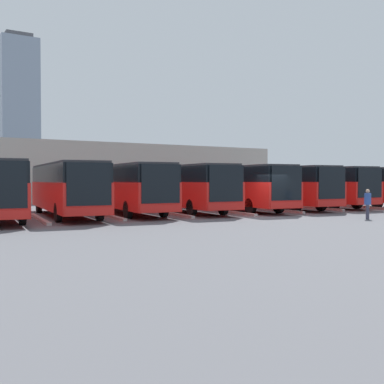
# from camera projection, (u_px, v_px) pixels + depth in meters

# --- Properties ---
(ground_plane) EXTENTS (600.00, 600.00, 0.00)m
(ground_plane) POSITION_uv_depth(u_px,v_px,m) (267.00, 217.00, 28.48)
(ground_plane) COLOR #5B5B60
(bus_0) EXTENTS (3.94, 12.60, 3.14)m
(bus_0) POSITION_uv_depth(u_px,v_px,m) (352.00, 185.00, 40.59)
(bus_0) COLOR red
(bus_0) RESTS_ON ground_plane
(curb_divider_0) EXTENTS (1.08, 6.96, 0.15)m
(curb_divider_0) POSITION_uv_depth(u_px,v_px,m) (353.00, 206.00, 38.02)
(curb_divider_0) COLOR #B2B2AD
(curb_divider_0) RESTS_ON ground_plane
(bus_1) EXTENTS (3.94, 12.60, 3.14)m
(bus_1) POSITION_uv_depth(u_px,v_px,m) (313.00, 185.00, 38.98)
(bus_1) COLOR red
(bus_1) RESTS_ON ground_plane
(curb_divider_1) EXTENTS (1.08, 6.96, 0.15)m
(curb_divider_1) POSITION_uv_depth(u_px,v_px,m) (311.00, 208.00, 36.40)
(curb_divider_1) COLOR #B2B2AD
(curb_divider_1) RESTS_ON ground_plane
(bus_2) EXTENTS (3.94, 12.60, 3.14)m
(bus_2) POSITION_uv_depth(u_px,v_px,m) (277.00, 185.00, 36.66)
(bus_2) COLOR red
(bus_2) RESTS_ON ground_plane
(curb_divider_2) EXTENTS (1.08, 6.96, 0.15)m
(curb_divider_2) POSITION_uv_depth(u_px,v_px,m) (273.00, 210.00, 34.08)
(curb_divider_2) COLOR #B2B2AD
(curb_divider_2) RESTS_ON ground_plane
(bus_3) EXTENTS (3.94, 12.60, 3.14)m
(bus_3) POSITION_uv_depth(u_px,v_px,m) (235.00, 186.00, 34.44)
(bus_3) COLOR red
(bus_3) RESTS_ON ground_plane
(curb_divider_3) EXTENTS (1.08, 6.96, 0.15)m
(curb_divider_3) POSITION_uv_depth(u_px,v_px,m) (227.00, 212.00, 31.86)
(curb_divider_3) COLOR #B2B2AD
(curb_divider_3) RESTS_ON ground_plane
(bus_4) EXTENTS (3.94, 12.60, 3.14)m
(bus_4) POSITION_uv_depth(u_px,v_px,m) (183.00, 186.00, 32.82)
(bus_4) COLOR red
(bus_4) RESTS_ON ground_plane
(curb_divider_4) EXTENTS (1.08, 6.96, 0.15)m
(curb_divider_4) POSITION_uv_depth(u_px,v_px,m) (170.00, 213.00, 30.25)
(curb_divider_4) COLOR #B2B2AD
(curb_divider_4) RESTS_ON ground_plane
(bus_5) EXTENTS (3.94, 12.60, 3.14)m
(bus_5) POSITION_uv_depth(u_px,v_px,m) (126.00, 186.00, 30.96)
(bus_5) COLOR red
(bus_5) RESTS_ON ground_plane
(curb_divider_5) EXTENTS (1.08, 6.96, 0.15)m
(curb_divider_5) POSITION_uv_depth(u_px,v_px,m) (108.00, 216.00, 28.39)
(curb_divider_5) COLOR #B2B2AD
(curb_divider_5) RESTS_ON ground_plane
(bus_6) EXTENTS (3.94, 12.60, 3.14)m
(bus_6) POSITION_uv_depth(u_px,v_px,m) (66.00, 187.00, 28.58)
(bus_6) COLOR red
(bus_6) RESTS_ON ground_plane
(curb_divider_6) EXTENTS (1.08, 6.96, 0.15)m
(curb_divider_6) POSITION_uv_depth(u_px,v_px,m) (40.00, 219.00, 26.00)
(curb_divider_6) COLOR #B2B2AD
(curb_divider_6) RESTS_ON ground_plane
(pedestrian) EXTENTS (0.52, 0.52, 1.67)m
(pedestrian) POSITION_uv_depth(u_px,v_px,m) (368.00, 203.00, 26.67)
(pedestrian) COLOR #38384C
(pedestrian) RESTS_ON ground_plane
(station_building) EXTENTS (38.16, 16.01, 5.87)m
(station_building) POSITION_uv_depth(u_px,v_px,m) (95.00, 173.00, 52.85)
(station_building) COLOR #A8A399
(station_building) RESTS_ON ground_plane
(office_tower) EXTENTS (17.17, 17.17, 70.87)m
(office_tower) POSITION_uv_depth(u_px,v_px,m) (18.00, 111.00, 228.18)
(office_tower) COLOR #7F8EA3
(office_tower) RESTS_ON ground_plane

